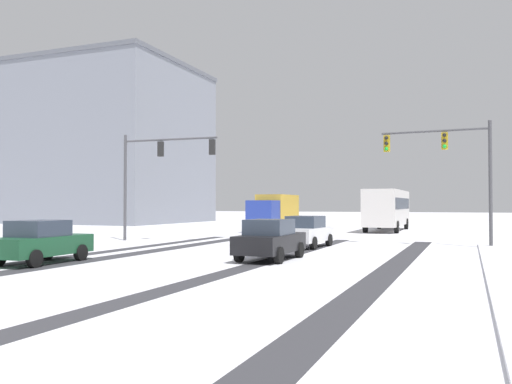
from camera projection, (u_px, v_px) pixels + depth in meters
wheel_track_left_lane at (252, 266)px, 19.31m from camera, size 0.87×30.10×0.01m
wheel_track_right_lane at (65, 257)px, 22.45m from camera, size 0.89×30.10×0.01m
wheel_track_center at (388, 272)px, 17.54m from camera, size 0.95×30.10×0.01m
wheel_track_oncoming at (101, 259)px, 21.78m from camera, size 1.12×30.10×0.01m
traffic_signal_near_left at (156, 164)px, 32.30m from camera, size 6.24×0.60×6.50m
traffic_signal_near_right at (451, 158)px, 27.95m from camera, size 5.55×0.51×6.50m
car_white_lead at (306, 231)px, 27.59m from camera, size 2.02×4.19×1.62m
car_black_second at (270, 239)px, 21.36m from camera, size 1.86×4.11×1.62m
car_dark_green_third at (41, 242)px, 20.10m from camera, size 1.99×4.18×1.62m
bus_oncoming at (387, 207)px, 44.91m from camera, size 2.71×11.01×3.38m
box_truck_delivery at (274, 211)px, 44.16m from camera, size 2.42×7.44×3.02m
office_building_far_left_block at (87, 146)px, 67.89m from camera, size 27.44×18.93×19.12m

